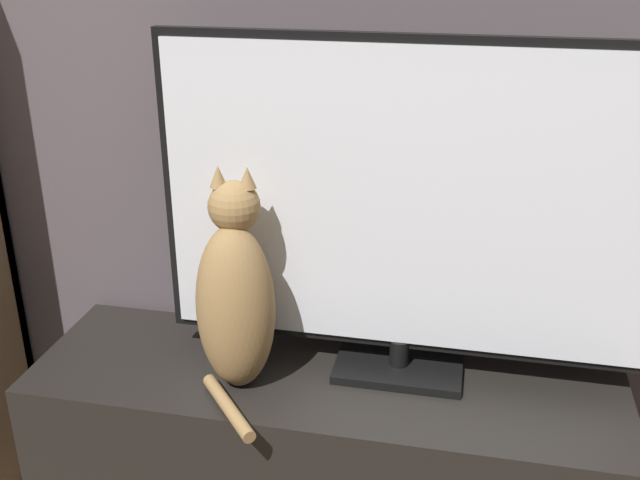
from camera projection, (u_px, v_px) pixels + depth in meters
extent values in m
cube|color=#564C51|center=(349.00, 14.00, 1.62)|extent=(4.80, 0.05, 2.60)
cube|color=black|center=(324.00, 471.00, 1.79)|extent=(1.34, 0.41, 0.54)
cube|color=black|center=(399.00, 367.00, 1.70)|extent=(0.29, 0.17, 0.02)
cylinder|color=black|center=(399.00, 352.00, 1.69)|extent=(0.04, 0.04, 0.06)
cube|color=black|center=(407.00, 203.00, 1.55)|extent=(1.07, 0.02, 0.68)
cube|color=white|center=(406.00, 205.00, 1.54)|extent=(1.03, 0.01, 0.65)
ellipsoid|color=#997547|center=(236.00, 308.00, 1.59)|extent=(0.18, 0.17, 0.38)
ellipsoid|color=black|center=(241.00, 304.00, 1.64)|extent=(0.10, 0.06, 0.21)
sphere|color=#997547|center=(234.00, 206.00, 1.53)|extent=(0.12, 0.12, 0.11)
cone|color=#997547|center=(218.00, 176.00, 1.50)|extent=(0.04, 0.04, 0.04)
cone|color=#997547|center=(247.00, 177.00, 1.50)|extent=(0.04, 0.04, 0.04)
cylinder|color=#997547|center=(228.00, 407.00, 1.55)|extent=(0.17, 0.19, 0.03)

